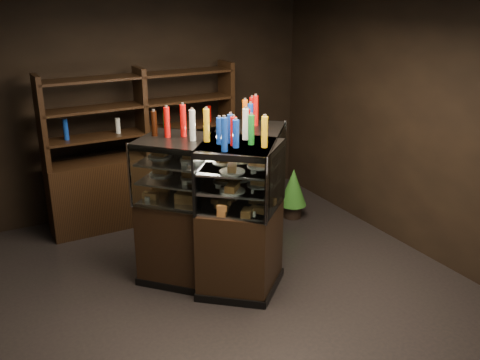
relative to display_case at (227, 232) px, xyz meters
name	(u,v)px	position (x,y,z in m)	size (l,w,h in m)	color
ground	(213,290)	(-0.26, -0.20, -0.51)	(5.00, 5.00, 0.00)	black
room_shell	(209,102)	(-0.26, -0.20, 1.43)	(5.02, 5.02, 3.01)	black
display_case	(227,232)	(0.00, 0.00, 0.00)	(1.85, 1.54, 1.54)	black
food_display	(226,172)	(0.00, 0.00, 0.67)	(1.39, 1.09, 0.47)	#B0693F
bottles_top	(226,124)	(0.00, 0.00, 1.16)	(1.21, 0.95, 0.30)	black
potted_conifer	(293,186)	(1.47, 0.99, -0.07)	(0.36, 0.36, 0.77)	black
back_shelving	(145,176)	(-0.27, 1.85, 0.09)	(2.48, 0.49, 2.00)	black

